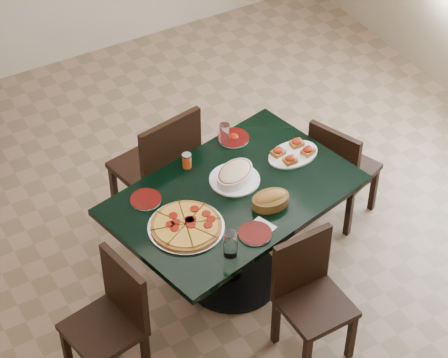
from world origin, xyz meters
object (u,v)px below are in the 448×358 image
chair_far (161,165)px  pepperoni_pizza (186,226)px  lasagna_casserole (235,175)px  bruschetta_platter (293,153)px  chair_right (339,168)px  main_table (233,215)px  chair_near (309,291)px  bread_basket (270,200)px  chair_left (113,316)px

chair_far → pepperoni_pizza: (-0.22, -0.77, 0.21)m
lasagna_casserole → bruschetta_platter: lasagna_casserole is taller
chair_right → pepperoni_pizza: 1.35m
main_table → lasagna_casserole: size_ratio=4.94×
chair_near → bread_basket: 0.57m
chair_left → bread_basket: size_ratio=3.44×
chair_far → chair_right: size_ratio=1.20×
chair_right → main_table: bearing=77.1°
chair_near → bread_basket: bearing=87.5°
chair_right → bruschetta_platter: size_ratio=2.27×
bread_basket → bruschetta_platter: 0.48m
main_table → bruschetta_platter: bruschetta_platter is taller
chair_left → lasagna_casserole: (0.99, 0.36, 0.34)m
chair_far → chair_right: bearing=144.1°
main_table → bread_basket: (0.14, -0.19, 0.22)m
chair_right → chair_near: bearing=113.8°
chair_far → lasagna_casserole: chair_far is taller
chair_near → lasagna_casserole: (-0.06, 0.75, 0.35)m
bread_basket → bruschetta_platter: size_ratio=0.67×
chair_right → chair_far: bearing=42.8°
chair_far → main_table: bearing=93.6°
lasagna_casserole → pepperoni_pizza: bearing=179.5°
main_table → chair_left: (-0.93, -0.27, -0.11)m
pepperoni_pizza → chair_right: bearing=11.8°
main_table → pepperoni_pizza: size_ratio=3.69×
chair_near → bruschetta_platter: (0.37, 0.77, 0.32)m
bread_basket → bruschetta_platter: bearing=44.9°
chair_right → pepperoni_pizza: bearing=79.8°
pepperoni_pizza → bruschetta_platter: bruschetta_platter is taller
main_table → bruschetta_platter: (0.50, 0.12, 0.21)m
main_table → pepperoni_pizza: 0.45m
chair_left → chair_near: bearing=59.0°
chair_far → pepperoni_pizza: chair_far is taller
chair_far → pepperoni_pizza: size_ratio=2.23×
main_table → chair_far: size_ratio=1.65×
chair_near → chair_left: size_ratio=0.99×
chair_left → bread_basket: bread_basket is taller
lasagna_casserole → bread_basket: 0.30m
pepperoni_pizza → chair_left: bearing=-165.1°
chair_right → chair_left: chair_left is taller
chair_far → lasagna_casserole: bearing=101.8°
chair_far → chair_left: chair_far is taller
chair_near → lasagna_casserole: 0.83m
pepperoni_pizza → bread_basket: size_ratio=1.84×
pepperoni_pizza → bread_basket: (0.52, -0.07, 0.02)m
main_table → chair_far: bearing=91.5°
lasagna_casserole → bruschetta_platter: (0.43, 0.02, -0.02)m
pepperoni_pizza → bread_basket: bread_basket is taller
chair_far → chair_right: 1.19m
pepperoni_pizza → bread_basket: bearing=-7.8°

